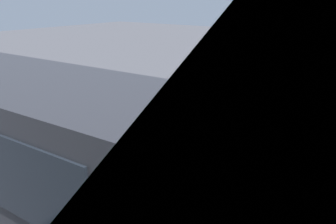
# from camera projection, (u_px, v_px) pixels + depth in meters

# --- Properties ---
(ground_plane) EXTENTS (80.00, 80.00, 0.00)m
(ground_plane) POSITION_uv_depth(u_px,v_px,m) (197.00, 157.00, 11.55)
(ground_plane) COLOR #424247
(tour_bus) EXTENTS (9.32, 2.74, 3.25)m
(tour_bus) POSITION_uv_depth(u_px,v_px,m) (1.00, 154.00, 7.51)
(tour_bus) COLOR #26262B
(tour_bus) RESTS_ON ground_plane
(spectator_far_left) EXTENTS (0.58, 0.33, 1.70)m
(spectator_far_left) POSITION_uv_depth(u_px,v_px,m) (178.00, 167.00, 8.51)
(spectator_far_left) COLOR #473823
(spectator_far_left) RESTS_ON ground_plane
(spectator_left) EXTENTS (0.57, 0.33, 1.78)m
(spectator_left) POSITION_uv_depth(u_px,v_px,m) (145.00, 150.00, 9.22)
(spectator_left) COLOR black
(spectator_left) RESTS_ON ground_plane
(spectator_centre) EXTENTS (0.58, 0.36, 1.72)m
(spectator_centre) POSITION_uv_depth(u_px,v_px,m) (109.00, 144.00, 9.70)
(spectator_centre) COLOR black
(spectator_centre) RESTS_ON ground_plane
(spectator_right) EXTENTS (0.57, 0.38, 1.76)m
(spectator_right) POSITION_uv_depth(u_px,v_px,m) (84.00, 131.00, 10.56)
(spectator_right) COLOR black
(spectator_right) RESTS_ON ground_plane
(spectator_far_right) EXTENTS (0.58, 0.36, 1.67)m
(spectator_far_right) POSITION_uv_depth(u_px,v_px,m) (55.00, 125.00, 11.25)
(spectator_far_right) COLOR #473823
(spectator_far_right) RESTS_ON ground_plane
(stunt_motorcycle) EXTENTS (2.04, 0.78, 1.56)m
(stunt_motorcycle) POSITION_uv_depth(u_px,v_px,m) (200.00, 92.00, 15.04)
(stunt_motorcycle) COLOR black
(stunt_motorcycle) RESTS_ON ground_plane
(traffic_cone) EXTENTS (0.34, 0.34, 0.63)m
(traffic_cone) POSITION_uv_depth(u_px,v_px,m) (262.00, 125.00, 13.43)
(traffic_cone) COLOR orange
(traffic_cone) RESTS_ON ground_plane
(bay_line_b) EXTENTS (0.18, 4.76, 0.01)m
(bay_line_b) POSITION_uv_depth(u_px,v_px,m) (304.00, 168.00, 10.84)
(bay_line_b) COLOR white
(bay_line_b) RESTS_ON ground_plane
(bay_line_c) EXTENTS (0.17, 4.47, 0.01)m
(bay_line_c) POSITION_uv_depth(u_px,v_px,m) (213.00, 145.00, 12.44)
(bay_line_c) COLOR white
(bay_line_c) RESTS_ON ground_plane
(bay_line_d) EXTENTS (0.18, 5.00, 0.01)m
(bay_line_d) POSITION_uv_depth(u_px,v_px,m) (143.00, 128.00, 14.04)
(bay_line_d) COLOR white
(bay_line_d) RESTS_ON ground_plane
(bay_line_e) EXTENTS (0.16, 3.72, 0.01)m
(bay_line_e) POSITION_uv_depth(u_px,v_px,m) (87.00, 114.00, 15.64)
(bay_line_e) COLOR white
(bay_line_e) RESTS_ON ground_plane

